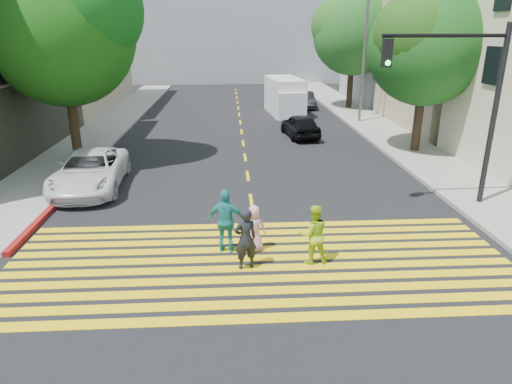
{
  "coord_description": "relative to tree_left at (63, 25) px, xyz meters",
  "views": [
    {
      "loc": [
        -0.74,
        -9.5,
        5.85
      ],
      "look_at": [
        0.0,
        3.0,
        1.4
      ],
      "focal_mm": 32.0,
      "sensor_mm": 36.0,
      "label": 1
    }
  ],
  "objects": [
    {
      "name": "tree_left",
      "position": [
        0.0,
        0.0,
        0.0
      ],
      "size": [
        8.49,
        8.27,
        9.01
      ],
      "rotation": [
        0.0,
        0.0,
        -0.43
      ],
      "color": "#463319",
      "rests_on": "ground"
    },
    {
      "name": "building_right_tan",
      "position": [
        22.74,
        7.37,
        -1.07
      ],
      "size": [
        10.0,
        10.0,
        10.0
      ],
      "primitive_type": "cube",
      "color": "tan",
      "rests_on": "ground"
    },
    {
      "name": "sidewalk_right",
      "position": [
        16.24,
        3.37,
        -6.0
      ],
      "size": [
        3.0,
        60.0,
        0.15
      ],
      "primitive_type": "cube",
      "color": "gray",
      "rests_on": "ground"
    },
    {
      "name": "dark_car_parked",
      "position": [
        13.07,
        15.2,
        -5.45
      ],
      "size": [
        1.37,
        3.79,
        1.24
      ],
      "primitive_type": "imported",
      "rotation": [
        0.0,
        0.0,
        -0.02
      ],
      "color": "black",
      "rests_on": "ground"
    },
    {
      "name": "white_van",
      "position": [
        11.1,
        12.29,
        -4.84
      ],
      "size": [
        2.56,
        5.66,
        2.59
      ],
      "rotation": [
        0.0,
        0.0,
        0.09
      ],
      "color": "silver",
      "rests_on": "ground"
    },
    {
      "name": "building_left_tan",
      "position": [
        -8.26,
        16.37,
        -1.07
      ],
      "size": [
        12.0,
        16.0,
        10.0
      ],
      "primitive_type": "cube",
      "color": "tan",
      "rests_on": "ground"
    },
    {
      "name": "crosswalk",
      "position": [
        7.74,
        -10.35,
        -6.07
      ],
      "size": [
        13.4,
        5.3,
        0.01
      ],
      "color": "yellow",
      "rests_on": "ground"
    },
    {
      "name": "silver_car",
      "position": [
        11.2,
        17.58,
        -5.42
      ],
      "size": [
        1.98,
        4.6,
        1.32
      ],
      "primitive_type": "imported",
      "rotation": [
        0.0,
        0.0,
        3.11
      ],
      "color": "#A5A8AE",
      "rests_on": "ground"
    },
    {
      "name": "street_lamp",
      "position": [
        15.45,
        8.65,
        -0.29
      ],
      "size": [
        2.28,
        0.4,
        10.07
      ],
      "rotation": [
        0.0,
        0.0,
        -0.08
      ],
      "color": "slate",
      "rests_on": "ground"
    },
    {
      "name": "curb_red",
      "position": [
        0.84,
        -5.63,
        -5.99
      ],
      "size": [
        0.2,
        8.0,
        0.16
      ],
      "primitive_type": "cube",
      "color": "maroon",
      "rests_on": "ground"
    },
    {
      "name": "building_right_grey",
      "position": [
        22.74,
        18.37,
        -1.07
      ],
      "size": [
        10.0,
        10.0,
        10.0
      ],
      "primitive_type": "cube",
      "color": "gray",
      "rests_on": "ground"
    },
    {
      "name": "sidewalk_left",
      "position": [
        -0.76,
        10.37,
        -6.0
      ],
      "size": [
        3.0,
        40.0,
        0.15
      ],
      "primitive_type": "cube",
      "color": "gray",
      "rests_on": "ground"
    },
    {
      "name": "pedestrian_woman",
      "position": [
        9.14,
        -10.37,
        -5.26
      ],
      "size": [
        0.82,
        0.65,
        1.63
      ],
      "primitive_type": "imported",
      "rotation": [
        0.0,
        0.0,
        3.19
      ],
      "color": "#A6CD1D",
      "rests_on": "ground"
    },
    {
      "name": "traffic_signal",
      "position": [
        14.65,
        -6.6,
        -2.12
      ],
      "size": [
        4.16,
        0.48,
        6.1
      ],
      "rotation": [
        0.0,
        0.0,
        0.04
      ],
      "color": "black",
      "rests_on": "ground"
    },
    {
      "name": "pedestrian_man",
      "position": [
        7.36,
        -10.58,
        -5.25
      ],
      "size": [
        0.7,
        0.57,
        1.65
      ],
      "primitive_type": "imported",
      "rotation": [
        0.0,
        0.0,
        3.46
      ],
      "color": "black",
      "rests_on": "ground"
    },
    {
      "name": "ground",
      "position": [
        7.74,
        -11.63,
        -6.07
      ],
      "size": [
        120.0,
        120.0,
        0.0
      ],
      "primitive_type": "plane",
      "color": "black"
    },
    {
      "name": "lane_line",
      "position": [
        7.74,
        10.87,
        -6.07
      ],
      "size": [
        0.12,
        34.4,
        0.01
      ],
      "color": "yellow",
      "rests_on": "ground"
    },
    {
      "name": "tree_right_near",
      "position": [
        16.4,
        0.87,
        -0.66
      ],
      "size": [
        7.2,
        7.2,
        8.0
      ],
      "rotation": [
        0.0,
        0.0,
        0.4
      ],
      "color": "black",
      "rests_on": "ground"
    },
    {
      "name": "dark_car_near",
      "position": [
        11.08,
        4.7,
        -5.4
      ],
      "size": [
        2.05,
        4.11,
        1.35
      ],
      "primitive_type": "imported",
      "rotation": [
        0.0,
        0.0,
        3.26
      ],
      "color": "black",
      "rests_on": "ground"
    },
    {
      "name": "pedestrian_child",
      "position": [
        7.63,
        -9.58,
        -5.41
      ],
      "size": [
        0.67,
        0.45,
        1.34
      ],
      "primitive_type": "imported",
      "rotation": [
        0.0,
        0.0,
        3.11
      ],
      "color": "#DA93B8",
      "rests_on": "ground"
    },
    {
      "name": "pedestrian_extra",
      "position": [
        6.87,
        -9.59,
        -5.16
      ],
      "size": [
        1.13,
        0.6,
        1.83
      ],
      "primitive_type": "imported",
      "rotation": [
        0.0,
        0.0,
        2.99
      ],
      "color": "teal",
      "rests_on": "ground"
    },
    {
      "name": "white_sedan",
      "position": [
        1.58,
        -3.9,
        -5.35
      ],
      "size": [
        2.7,
        5.32,
        1.44
      ],
      "primitive_type": "imported",
      "rotation": [
        0.0,
        0.0,
        0.06
      ],
      "color": "silver",
      "rests_on": "ground"
    },
    {
      "name": "backdrop_block",
      "position": [
        7.74,
        36.37,
        -0.07
      ],
      "size": [
        30.0,
        8.0,
        12.0
      ],
      "primitive_type": "cube",
      "color": "gray",
      "rests_on": "ground"
    },
    {
      "name": "tree_right_far",
      "position": [
        16.49,
        14.4,
        -0.15
      ],
      "size": [
        7.53,
        7.17,
        8.77
      ],
      "rotation": [
        0.0,
        0.0,
        -0.21
      ],
      "color": "black",
      "rests_on": "ground"
    }
  ]
}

